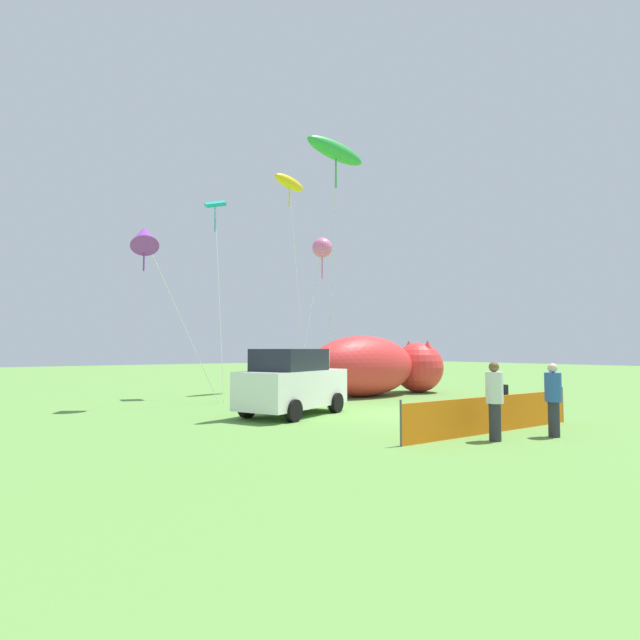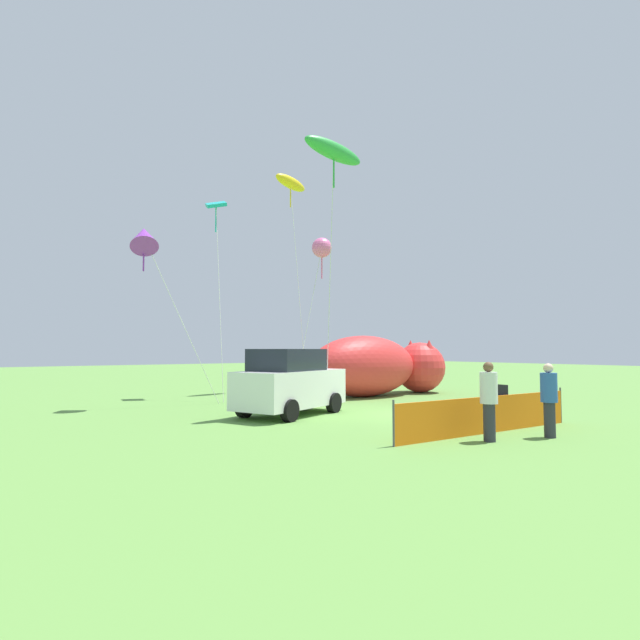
% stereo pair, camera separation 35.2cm
% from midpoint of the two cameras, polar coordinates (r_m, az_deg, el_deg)
% --- Properties ---
extents(ground_plane, '(120.00, 120.00, 0.00)m').
position_cam_midpoint_polar(ground_plane, '(17.13, 11.06, -10.59)').
color(ground_plane, '#609342').
extents(parked_car, '(4.56, 3.25, 2.18)m').
position_cam_midpoint_polar(parked_car, '(16.65, -2.83, -7.15)').
color(parked_car, white).
rests_on(parked_car, ground).
extents(folding_chair, '(0.54, 0.54, 0.87)m').
position_cam_midpoint_polar(folding_chair, '(19.74, 20.40, -8.00)').
color(folding_chair, black).
rests_on(folding_chair, ground).
extents(inflatable_cat, '(7.91, 2.83, 2.80)m').
position_cam_midpoint_polar(inflatable_cat, '(23.78, 7.08, -5.46)').
color(inflatable_cat, red).
rests_on(inflatable_cat, ground).
extents(safety_fence, '(6.64, 0.32, 1.04)m').
position_cam_midpoint_polar(safety_fence, '(13.95, 19.44, -10.17)').
color(safety_fence, orange).
rests_on(safety_fence, ground).
extents(spectator_in_black_shirt, '(0.41, 0.41, 1.87)m').
position_cam_midpoint_polar(spectator_in_black_shirt, '(12.63, 19.50, -8.40)').
color(spectator_in_black_shirt, '#2D2D38').
rests_on(spectator_in_black_shirt, ground).
extents(spectator_in_yellow_shirt, '(0.40, 0.40, 1.82)m').
position_cam_midpoint_polar(spectator_in_yellow_shirt, '(13.75, 25.38, -7.95)').
color(spectator_in_yellow_shirt, '#2D2D38').
rests_on(spectator_in_yellow_shirt, ground).
extents(kite_yellow_hero, '(2.32, 2.51, 11.30)m').
position_cam_midpoint_polar(kite_yellow_hero, '(27.05, -3.00, 15.29)').
color(kite_yellow_hero, silver).
rests_on(kite_yellow_hero, ground).
extents(kite_pink_octopus, '(2.30, 1.10, 6.83)m').
position_cam_midpoint_polar(kite_pink_octopus, '(20.99, 0.68, 8.20)').
color(kite_pink_octopus, silver).
rests_on(kite_pink_octopus, ground).
extents(kite_green_fish, '(2.84, 1.76, 9.45)m').
position_cam_midpoint_polar(kite_green_fish, '(18.32, 2.16, 18.66)').
color(kite_green_fish, silver).
rests_on(kite_green_fish, ground).
extents(kite_teal_diamond, '(1.25, 3.11, 9.25)m').
position_cam_midpoint_polar(kite_teal_diamond, '(24.26, -11.36, 12.39)').
color(kite_teal_diamond, silver).
rests_on(kite_teal_diamond, ground).
extents(kite_purple_delta, '(3.61, 1.63, 7.14)m').
position_cam_midpoint_polar(kite_purple_delta, '(20.21, -18.97, 8.90)').
color(kite_purple_delta, silver).
rests_on(kite_purple_delta, ground).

